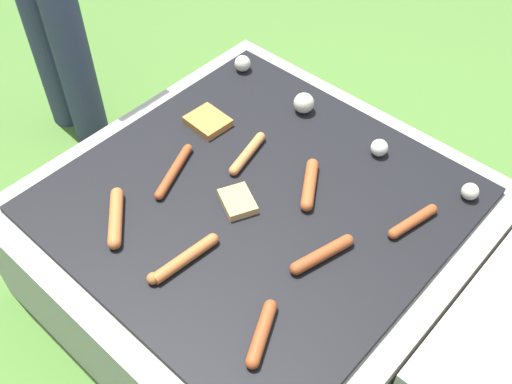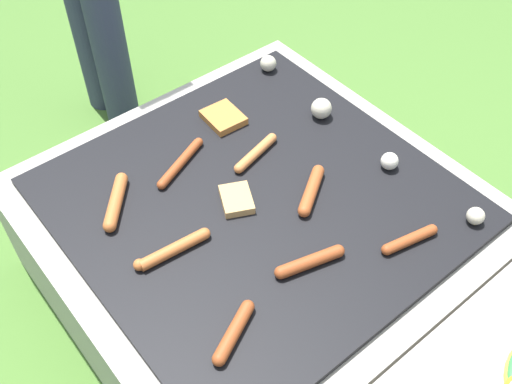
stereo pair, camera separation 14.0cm
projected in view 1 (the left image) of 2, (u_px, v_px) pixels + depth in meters
ground_plane at (256, 283)px, 1.68m from camera, size 14.00×14.00×0.00m
grill at (256, 244)px, 1.55m from camera, size 0.96×0.96×0.36m
sausage_back_right at (322, 254)px, 1.28m from camera, size 0.06×0.16×0.03m
sausage_front_center at (184, 259)px, 1.28m from camera, size 0.04×0.18×0.03m
sausage_back_center at (116, 218)px, 1.35m from camera, size 0.14×0.13×0.03m
sausage_mid_right at (248, 153)px, 1.49m from camera, size 0.06×0.16×0.02m
sausage_back_left at (413, 221)px, 1.35m from camera, size 0.05×0.14×0.02m
sausage_mid_left at (310, 184)px, 1.42m from camera, size 0.10×0.14×0.03m
sausage_front_right at (262, 333)px, 1.16m from camera, size 0.08×0.14×0.03m
sausage_front_left at (174, 171)px, 1.45m from camera, size 0.09×0.17×0.02m
bread_slice_right at (208, 121)px, 1.58m from camera, size 0.11×0.10×0.02m
bread_slice_center at (238, 201)px, 1.39m from camera, size 0.11×0.10×0.02m
mushroom_row at (325, 114)px, 1.58m from camera, size 0.78×0.07×0.06m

